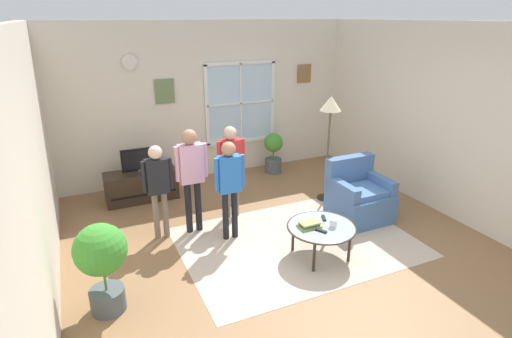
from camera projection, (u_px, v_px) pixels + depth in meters
ground_plane at (293, 257)px, 5.05m from camera, size 5.84×6.81×0.02m
back_wall at (209, 101)px, 7.27m from camera, size 5.24×0.17×2.72m
side_wall_left at (27, 192)px, 3.53m from camera, size 0.12×6.21×2.72m
side_wall_right at (468, 126)px, 5.61m from camera, size 0.12×6.21×2.72m
area_rug at (297, 242)px, 5.37m from camera, size 2.96×2.12×0.01m
tv_stand at (141, 186)px, 6.54m from camera, size 1.11×0.44×0.48m
television at (139, 160)px, 6.38m from camera, size 0.53×0.08×0.38m
armchair at (358, 197)px, 5.92m from camera, size 0.76×0.74×0.87m
coffee_table at (321, 228)px, 4.93m from camera, size 0.84×0.84×0.41m
book_stack at (309, 225)px, 4.90m from camera, size 0.26×0.18×0.07m
cup at (333, 223)px, 4.90m from camera, size 0.09×0.09×0.10m
remote_near_books at (324, 218)px, 5.10m from camera, size 0.09×0.14×0.02m
remote_near_cup at (321, 231)px, 4.80m from camera, size 0.10×0.14×0.02m
person_black_shirt at (158, 182)px, 5.22m from camera, size 0.39×0.18×1.28m
person_red_shirt at (231, 162)px, 5.76m from camera, size 0.41×0.19×1.37m
person_pink_shirt at (191, 169)px, 5.34m from camera, size 0.43×0.20×1.44m
person_blue_shirt at (229, 180)px, 5.19m from camera, size 0.40×0.18×1.33m
potted_plant_by_window at (273, 151)px, 7.64m from camera, size 0.35×0.35×0.75m
potted_plant_corner at (102, 259)px, 3.94m from camera, size 0.51×0.51×0.95m
floor_lamp at (330, 114)px, 6.16m from camera, size 0.32×0.32×1.67m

